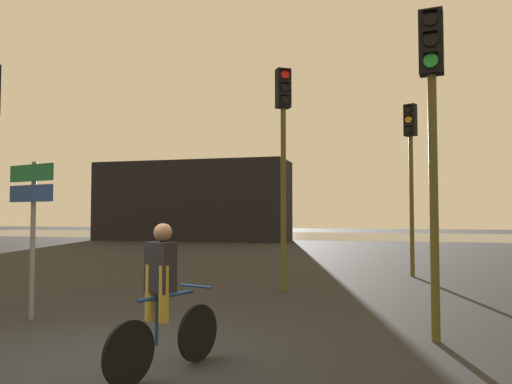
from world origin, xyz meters
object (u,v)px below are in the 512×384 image
Objects in this scene: traffic_light_near_right at (432,110)px; traffic_light_center at (283,138)px; traffic_light_far_right at (411,157)px; direction_sign_post at (32,210)px; cyclist at (163,298)px; distant_building at (192,201)px.

traffic_light_center is at bearing -44.74° from traffic_light_near_right.
traffic_light_far_right reaches higher than direction_sign_post.
direction_sign_post reaches higher than cyclist.
direction_sign_post is 4.05m from cyclist.
distant_building is 5.08× the size of direction_sign_post.
traffic_light_far_right is at bearing -81.88° from traffic_light_near_right.
traffic_light_near_right is 0.94× the size of traffic_light_far_right.
cyclist is (3.36, -2.04, -0.97)m from direction_sign_post.
cyclist is at bearing 96.91° from traffic_light_far_right.
distant_building is at bearing -94.14° from traffic_light_center.
distant_building reaches higher than cyclist.
traffic_light_near_right is at bearing 113.85° from traffic_light_far_right.
cyclist is at bearing -68.19° from distant_building.
distant_building is at bearing -57.95° from direction_sign_post.
traffic_light_center is at bearing 74.95° from traffic_light_far_right.
traffic_light_far_right is 1.87× the size of direction_sign_post.
direction_sign_post is 1.59× the size of cyclist.
distant_building is 2.61× the size of traffic_light_center.
traffic_light_far_right is at bearing 91.73° from cyclist.
distant_building is 8.09× the size of cyclist.
cyclist is at bearing 45.36° from traffic_light_near_right.
traffic_light_center is (-2.91, 3.85, 0.32)m from traffic_light_near_right.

